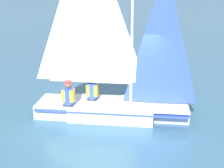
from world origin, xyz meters
TOP-DOWN VIEW (x-y plane):
  - ground_plane at (0.00, 0.00)m, footprint 260.00×260.00m
  - sailboat_main at (0.03, -0.01)m, footprint 4.65×2.53m
  - sailor_helm at (0.55, -0.40)m, footprint 0.40×0.37m
  - sailor_crew at (1.28, -0.04)m, footprint 0.40×0.37m

SIDE VIEW (x-z plane):
  - ground_plane at x=0.00m, z-range 0.00..0.00m
  - sailor_helm at x=0.55m, z-range 0.04..1.20m
  - sailor_crew at x=1.28m, z-range 0.05..1.21m
  - sailboat_main at x=0.03m, z-range -1.93..3.74m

